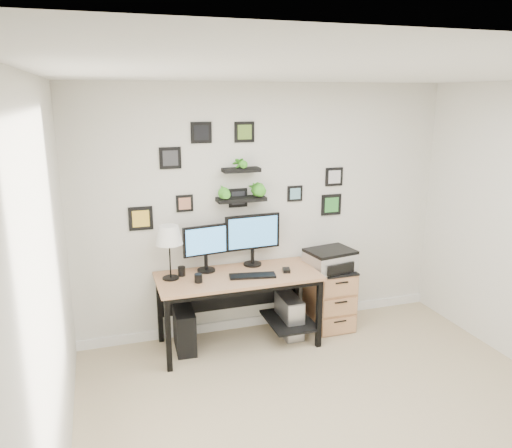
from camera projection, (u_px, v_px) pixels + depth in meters
name	position (u px, v px, depth m)	size (l,w,h in m)	color
room	(266.00, 319.00, 5.55)	(4.00, 4.00, 4.00)	#C5B18C
desk	(241.00, 285.00, 5.00)	(1.60, 0.70, 0.75)	tan
monitor_left	(206.00, 245.00, 4.95)	(0.47, 0.21, 0.48)	black
monitor_right	(253.00, 235.00, 5.12)	(0.59, 0.20, 0.54)	black
keyboard	(253.00, 276.00, 4.87)	(0.45, 0.14, 0.02)	black
mouse	(286.00, 270.00, 5.01)	(0.07, 0.11, 0.03)	black
table_lamp	(169.00, 236.00, 4.72)	(0.26, 0.26, 0.53)	black
mug	(198.00, 278.00, 4.72)	(0.08, 0.08, 0.09)	black
pen_cup	(182.00, 271.00, 4.89)	(0.07, 0.07, 0.09)	black
pc_tower_black	(184.00, 329.00, 4.96)	(0.19, 0.42, 0.42)	black
pc_tower_grey	(289.00, 316.00, 5.27)	(0.19, 0.43, 0.42)	gray
file_cabinet	(330.00, 297.00, 5.43)	(0.43, 0.53, 0.67)	tan
printer	(330.00, 260.00, 5.28)	(0.53, 0.45, 0.22)	silver
wall_decor	(241.00, 181.00, 5.02)	(2.29, 0.18, 1.03)	black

